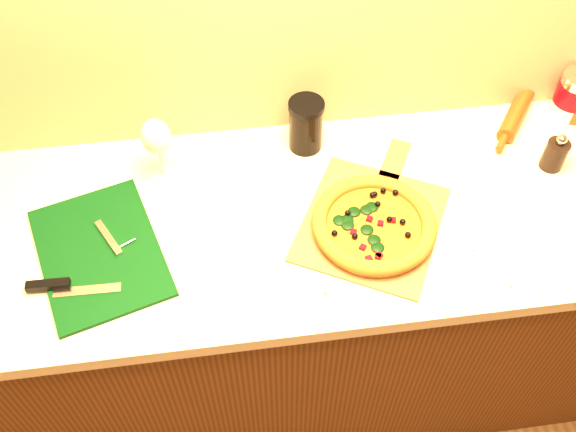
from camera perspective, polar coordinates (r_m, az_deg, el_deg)
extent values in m
cube|color=#4A220F|center=(2.02, 2.18, -8.00)|extent=(2.80, 0.65, 0.86)
cube|color=beige|center=(1.64, 2.65, -0.06)|extent=(2.84, 0.68, 0.04)
cube|color=brown|center=(1.61, 7.40, -0.68)|extent=(0.46, 0.47, 0.01)
cube|color=brown|center=(1.77, 9.49, 4.99)|extent=(0.12, 0.15, 0.01)
cylinder|color=#BE862F|center=(1.59, 7.59, -1.01)|extent=(0.29, 0.29, 0.01)
cylinder|color=orange|center=(1.58, 7.63, -0.77)|extent=(0.24, 0.24, 0.01)
torus|color=brown|center=(1.58, 7.66, -0.63)|extent=(0.31, 0.31, 0.04)
ellipsoid|color=black|center=(1.60, 9.02, 0.32)|extent=(0.03, 0.03, 0.01)
sphere|color=black|center=(1.56, 6.53, -1.18)|extent=(0.02, 0.02, 0.02)
cube|color=maroon|center=(1.56, 8.67, -1.83)|extent=(0.02, 0.02, 0.01)
cube|color=black|center=(1.61, -16.39, -3.10)|extent=(0.37, 0.45, 0.01)
cube|color=silver|center=(1.62, -15.66, -1.88)|extent=(0.07, 0.11, 0.01)
cylinder|color=silver|center=(1.60, -14.14, -2.37)|extent=(0.04, 0.03, 0.01)
cube|color=silver|center=(1.55, -17.43, -6.32)|extent=(0.15, 0.03, 0.00)
cube|color=black|center=(1.58, -20.56, -5.76)|extent=(0.10, 0.02, 0.02)
cylinder|color=black|center=(1.59, -16.23, -4.25)|extent=(0.03, 0.03, 0.01)
cylinder|color=black|center=(1.84, 22.61, 5.03)|extent=(0.06, 0.06, 0.08)
sphere|color=silver|center=(1.80, 23.16, 6.25)|extent=(0.03, 0.03, 0.03)
cylinder|color=#56310E|center=(1.96, 19.74, 8.82)|extent=(0.18, 0.22, 0.05)
cylinder|color=#56310E|center=(2.08, 20.87, 11.17)|extent=(0.05, 0.06, 0.02)
cylinder|color=#56310E|center=(1.85, 18.48, 6.17)|extent=(0.05, 0.06, 0.02)
cylinder|color=silver|center=(2.00, 24.06, 9.81)|extent=(0.10, 0.10, 0.14)
cylinder|color=maroon|center=(2.00, 24.13, 9.96)|extent=(0.10, 0.10, 0.06)
cylinder|color=silver|center=(1.74, -10.93, 3.68)|extent=(0.07, 0.07, 0.00)
cylinder|color=silver|center=(1.71, -11.16, 4.70)|extent=(0.01, 0.01, 0.09)
ellipsoid|color=silver|center=(1.64, -11.66, 6.93)|extent=(0.08, 0.08, 0.10)
cylinder|color=black|center=(1.74, 1.59, 7.89)|extent=(0.09, 0.09, 0.14)
cylinder|color=black|center=(1.68, 1.65, 9.77)|extent=(0.10, 0.10, 0.02)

